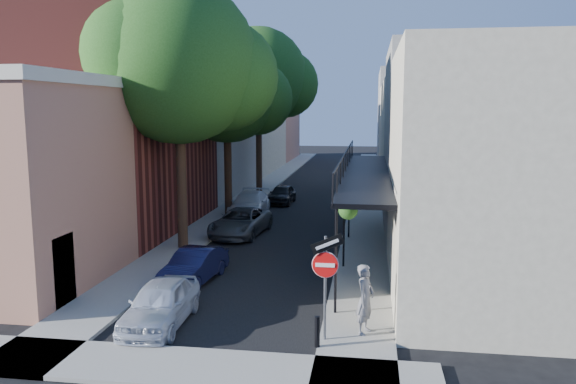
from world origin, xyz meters
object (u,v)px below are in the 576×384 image
(parked_car_b, at_px, (194,266))
(parked_car_a, at_px, (161,303))
(oak_near, at_px, (190,67))
(parked_car_c, at_px, (241,222))
(bollard, at_px, (317,332))
(parked_car_d, at_px, (250,204))
(oak_mid, at_px, (234,92))
(pedestrian, at_px, (365,299))
(sign_post, at_px, (325,269))
(oak_far, at_px, (265,79))
(parked_car_e, at_px, (282,194))

(parked_car_b, bearing_deg, parked_car_a, -78.60)
(oak_near, height_order, parked_car_c, oak_near)
(bollard, bearing_deg, parked_car_d, 107.59)
(oak_mid, xyz_separation_m, pedestrian, (7.61, -16.65, -5.99))
(oak_near, xyz_separation_m, oak_mid, (-0.05, 7.97, -0.82))
(sign_post, relative_size, parked_car_d, 0.63)
(oak_near, height_order, pedestrian, oak_near)
(oak_near, height_order, oak_far, oak_far)
(pedestrian, bearing_deg, bollard, 152.89)
(oak_mid, bearing_deg, parked_car_b, -83.03)
(bollard, bearing_deg, pedestrian, 42.29)
(oak_mid, xyz_separation_m, oak_far, (0.06, 9.04, 1.20))
(parked_car_c, distance_m, pedestrian, 13.12)
(bollard, distance_m, parked_car_a, 4.71)
(oak_far, bearing_deg, oak_mid, -90.41)
(oak_mid, distance_m, parked_car_a, 17.92)
(sign_post, bearing_deg, pedestrian, 30.59)
(parked_car_a, height_order, pedestrian, pedestrian)
(parked_car_c, bearing_deg, oak_near, -110.18)
(sign_post, xyz_separation_m, oak_near, (-6.53, 9.29, 5.84))
(parked_car_d, xyz_separation_m, pedestrian, (6.79, -16.58, 0.38))
(parked_car_a, distance_m, parked_car_e, 21.02)
(parked_car_a, xyz_separation_m, pedestrian, (5.77, -0.02, 0.42))
(oak_mid, relative_size, parked_car_d, 2.16)
(oak_near, height_order, oak_mid, oak_near)
(bollard, height_order, oak_mid, oak_mid)
(oak_near, distance_m, parked_car_c, 7.92)
(parked_car_c, distance_m, parked_car_e, 9.47)
(parked_car_c, height_order, pedestrian, pedestrian)
(parked_car_d, relative_size, parked_car_e, 1.31)
(bollard, relative_size, oak_near, 0.07)
(oak_far, relative_size, pedestrian, 6.26)
(oak_far, bearing_deg, oak_near, -90.04)
(sign_post, height_order, pedestrian, sign_post)
(bollard, bearing_deg, parked_car_a, 166.51)
(parked_car_a, relative_size, parked_car_b, 1.05)
(oak_near, height_order, parked_car_b, oak_near)
(parked_car_b, distance_m, parked_car_d, 12.59)
(oak_near, height_order, parked_car_d, oak_near)
(sign_post, distance_m, bollard, 1.60)
(parked_car_b, distance_m, pedestrian, 7.29)
(oak_mid, bearing_deg, oak_far, 89.59)
(parked_car_a, height_order, parked_car_e, parked_car_a)
(oak_near, xyz_separation_m, parked_car_d, (0.77, 7.90, -7.19))
(parked_car_d, bearing_deg, oak_near, -97.27)
(sign_post, bearing_deg, bollard, -108.56)
(parked_car_e, bearing_deg, oak_near, -97.44)
(parked_car_d, bearing_deg, parked_car_c, -84.32)
(oak_mid, height_order, parked_car_e, oak_mid)
(parked_car_a, distance_m, parked_car_b, 4.01)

